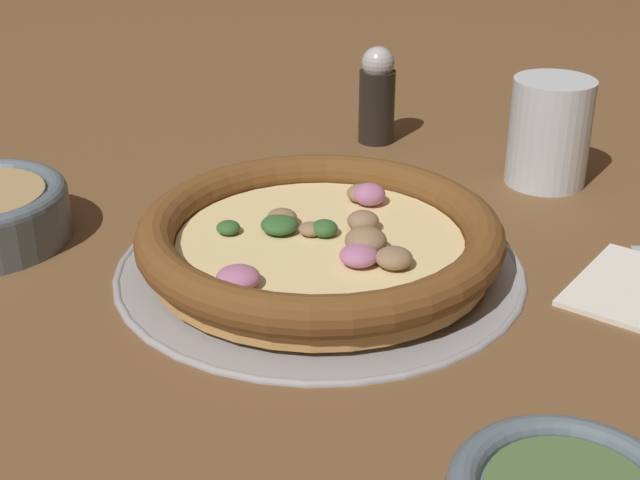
% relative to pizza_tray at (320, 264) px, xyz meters
% --- Properties ---
extents(ground_plane, '(3.00, 3.00, 0.00)m').
position_rel_pizza_tray_xyz_m(ground_plane, '(0.00, 0.00, -0.00)').
color(ground_plane, brown).
extents(pizza_tray, '(0.32, 0.32, 0.01)m').
position_rel_pizza_tray_xyz_m(pizza_tray, '(0.00, 0.00, 0.00)').
color(pizza_tray, '#9E9EA3').
rests_on(pizza_tray, ground_plane).
extents(pizza, '(0.28, 0.28, 0.04)m').
position_rel_pizza_tray_xyz_m(pizza, '(-0.00, 0.00, 0.02)').
color(pizza, tan).
rests_on(pizza, pizza_tray).
extents(drinking_cup, '(0.08, 0.08, 0.10)m').
position_rel_pizza_tray_xyz_m(drinking_cup, '(-0.27, 0.07, 0.05)').
color(drinking_cup, silver).
rests_on(drinking_cup, ground_plane).
extents(pepper_shaker, '(0.04, 0.04, 0.10)m').
position_rel_pizza_tray_xyz_m(pepper_shaker, '(-0.27, -0.13, 0.05)').
color(pepper_shaker, black).
rests_on(pepper_shaker, ground_plane).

